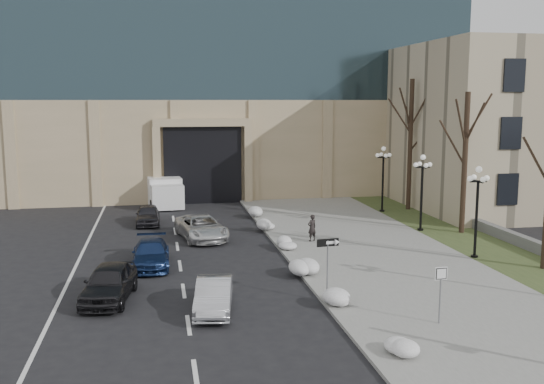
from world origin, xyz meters
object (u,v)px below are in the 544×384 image
at_px(box_truck, 163,191).
at_px(lamppost_d, 383,170).
at_px(car_b, 214,295).
at_px(lamppost_b, 477,200).
at_px(car_e, 148,215).
at_px(car_c, 151,254).
at_px(keep_sign, 441,283).
at_px(lamppost_c, 422,182).
at_px(pedestrian, 312,228).
at_px(one_way_sign, 331,250).
at_px(car_d, 201,227).
at_px(car_a, 109,283).

xyz_separation_m(box_truck, lamppost_d, (15.37, -6.58, 2.01)).
relative_size(car_b, lamppost_b, 0.80).
height_order(car_e, lamppost_b, lamppost_b).
bearing_deg(box_truck, lamppost_d, -28.50).
height_order(car_c, keep_sign, keep_sign).
bearing_deg(car_e, lamppost_c, -18.22).
bearing_deg(box_truck, pedestrian, -66.41).
relative_size(car_b, pedestrian, 2.51).
bearing_deg(lamppost_b, lamppost_d, 90.00).
bearing_deg(pedestrian, lamppost_c, 168.71).
height_order(lamppost_c, lamppost_d, same).
bearing_deg(lamppost_d, lamppost_c, -90.00).
bearing_deg(one_way_sign, car_c, 131.20).
bearing_deg(lamppost_d, keep_sign, -105.68).
bearing_deg(box_truck, car_b, -91.62).
bearing_deg(car_d, lamppost_d, 12.95).
distance_m(car_d, pedestrian, 6.46).
relative_size(lamppost_b, lamppost_d, 1.00).
height_order(car_a, car_e, car_a).
height_order(car_e, keep_sign, keep_sign).
relative_size(car_d, pedestrian, 3.26).
xyz_separation_m(keep_sign, lamppost_d, (5.98, 21.29, 1.46)).
distance_m(car_c, lamppost_d, 19.90).
relative_size(car_b, one_way_sign, 1.48).
relative_size(car_e, lamppost_b, 0.79).
bearing_deg(car_b, keep_sign, -13.14).
distance_m(car_a, one_way_sign, 9.06).
relative_size(car_b, car_e, 1.02).
xyz_separation_m(car_c, pedestrian, (8.91, 3.24, 0.26)).
height_order(one_way_sign, lamppost_d, lamppost_d).
xyz_separation_m(car_b, car_c, (-2.42, 6.91, -0.00)).
bearing_deg(lamppost_d, car_d, -156.16).
height_order(car_c, box_truck, box_truck).
height_order(lamppost_b, lamppost_d, same).
bearing_deg(car_d, car_a, -124.36).
xyz_separation_m(box_truck, lamppost_b, (15.37, -19.58, 2.01)).
bearing_deg(car_d, keep_sign, -75.33).
distance_m(car_e, one_way_sign, 18.48).
distance_m(keep_sign, lamppost_c, 16.02).
relative_size(car_c, lamppost_c, 0.90).
bearing_deg(car_d, box_truck, 88.33).
xyz_separation_m(car_d, lamppost_d, (13.34, 5.90, 2.39)).
relative_size(car_e, lamppost_d, 0.79).
bearing_deg(lamppost_b, one_way_sign, -151.36).
height_order(pedestrian, one_way_sign, one_way_sign).
xyz_separation_m(car_a, one_way_sign, (8.77, -1.79, 1.40)).
bearing_deg(keep_sign, lamppost_d, 71.20).
relative_size(car_c, lamppost_d, 0.90).
bearing_deg(lamppost_c, lamppost_d, 90.00).
height_order(box_truck, keep_sign, keep_sign).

